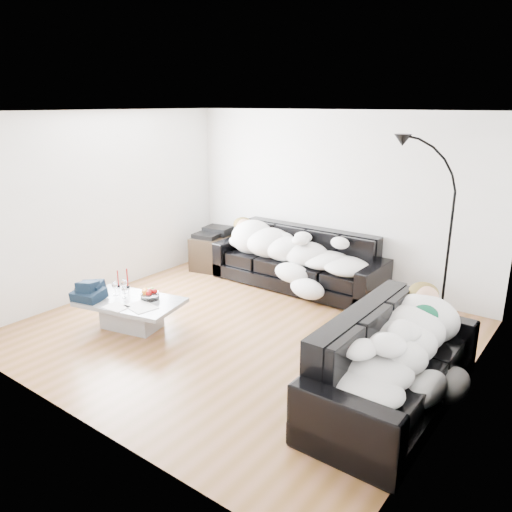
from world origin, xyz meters
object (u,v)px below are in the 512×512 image
Objects in this scene: shoes at (348,392)px; floor_lamp at (449,244)px; sleeper_back at (296,247)px; fruit_bowl at (150,294)px; stereo at (214,232)px; wine_glass_b at (115,288)px; candle_right at (127,278)px; sofa_back at (298,259)px; coffee_table at (132,314)px; wine_glass_c at (124,292)px; av_cabinet at (215,251)px; sleeper_right at (397,341)px; sofa_right at (395,362)px; candle_left at (118,279)px; wine_glass_a at (124,286)px.

floor_lamp reaches higher than shoes.
shoes is at bearing -47.87° from sleeper_back.
fruit_bowl is 0.59× the size of shoes.
fruit_bowl is at bearing -77.44° from stereo.
candle_right is at bearing 106.56° from wine_glass_b.
sleeper_back is at bearing -9.83° from stereo.
sofa_back reaches higher than stereo.
sleeper_back is 1.09× the size of floor_lamp.
coffee_table is 0.29m from wine_glass_c.
stereo is at bearing 0.00° from av_cabinet.
sofa_right is at bearing -180.00° from sleeper_right.
wine_glass_c is at bearing -45.72° from candle_right.
sofa_right is 2.29m from floor_lamp.
floor_lamp is at bearing 33.53° from candle_left.
candle_left reaches higher than wine_glass_b.
coffee_table is at bearing -35.91° from candle_right.
av_cabinet is at bearing 179.82° from sleeper_back.
stereo is at bearing 107.24° from coffee_table.
wine_glass_a is (-0.26, 0.12, 0.27)m from coffee_table.
sofa_right is at bearing 15.95° from shoes.
candle_left is 0.58× the size of shoes.
shoes is at bearing 4.47° from coffee_table.
wine_glass_c is (-1.00, -2.46, 0.01)m from sofa_back.
sleeper_back is 2.60m from candle_left.
wine_glass_c is (-3.37, -0.33, 0.00)m from sofa_right.
shoes is (1.99, -2.20, -0.60)m from sleeper_back.
wine_glass_c is 0.62× the size of candle_right.
sofa_right is at bearing -40.67° from av_cabinet.
sofa_back is 3.20m from sleeper_right.
shoes is at bearing -41.00° from stereo.
candle_right is 2.20m from av_cabinet.
sofa_back is at bearing 64.62° from wine_glass_b.
wine_glass_a is 0.70× the size of candle_right.
candle_right is at bearing 144.09° from coffee_table.
fruit_bowl is 1.32× the size of wine_glass_b.
fruit_bowl is at bearing -179.29° from shoes.
wine_glass_c is at bearing -112.03° from sofa_back.
coffee_table is at bearing -23.38° from candle_left.
candle_right is (-0.54, 0.10, 0.06)m from fruit_bowl.
candle_right is (-0.37, 0.27, 0.31)m from coffee_table.
stereo is at bearing 104.67° from wine_glass_c.
coffee_table is 2.58m from stereo.
stereo is at bearing -178.43° from sofa_back.
candle_right is at bearing 91.08° from sofa_right.
floor_lamp is (2.15, 0.12, 0.38)m from sleeper_back.
floor_lamp reaches higher than sofa_back.
wine_glass_b is at bearing -178.25° from wine_glass_c.
wine_glass_c is at bearing -176.46° from shoes.
sofa_back is at bearing 130.96° from shoes.
wine_glass_b is 2.47m from av_cabinet.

